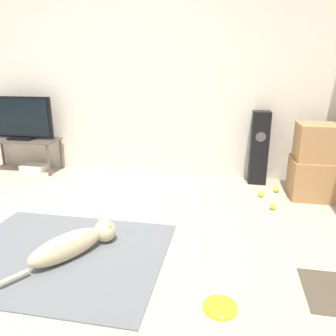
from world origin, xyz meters
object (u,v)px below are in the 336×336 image
(cardboard_box_lower, at_px, (313,178))
(game_console, at_px, (34,168))
(tv_stand, at_px, (23,143))
(tennis_ball_by_boxes, at_px, (273,207))
(frisbee, at_px, (220,307))
(dog, at_px, (76,242))
(tv, at_px, (19,119))
(tennis_ball_loose_on_carpet, at_px, (276,190))
(floor_speaker, at_px, (259,148))
(tennis_ball_near_speaker, at_px, (261,194))
(cardboard_box_upper, at_px, (316,142))

(cardboard_box_lower, distance_m, game_console, 3.67)
(tv_stand, distance_m, tennis_ball_by_boxes, 3.42)
(frisbee, distance_m, cardboard_box_lower, 2.27)
(dog, bearing_deg, tv, 131.53)
(tennis_ball_by_boxes, bearing_deg, tennis_ball_loose_on_carpet, 79.67)
(frisbee, bearing_deg, dog, 160.65)
(floor_speaker, bearing_deg, cardboard_box_lower, -32.46)
(tennis_ball_by_boxes, xyz_separation_m, game_console, (-3.19, 0.76, 0.01))
(tennis_ball_by_boxes, relative_size, game_console, 0.20)
(dog, xyz_separation_m, game_console, (-1.59, 1.95, -0.07))
(tv, bearing_deg, floor_speaker, 1.60)
(floor_speaker, bearing_deg, tennis_ball_by_boxes, -82.51)
(cardboard_box_lower, height_order, tennis_ball_near_speaker, cardboard_box_lower)
(tv, xyz_separation_m, tennis_ball_loose_on_carpet, (3.42, -0.23, -0.71))
(tv_stand, height_order, tennis_ball_near_speaker, tv_stand)
(tennis_ball_loose_on_carpet, bearing_deg, tennis_ball_by_boxes, -100.33)
(cardboard_box_upper, bearing_deg, tv, 175.74)
(floor_speaker, height_order, tennis_ball_near_speaker, floor_speaker)
(tennis_ball_by_boxes, bearing_deg, dog, -143.49)
(cardboard_box_lower, xyz_separation_m, tennis_ball_near_speaker, (-0.56, -0.14, -0.18))
(cardboard_box_lower, relative_size, floor_speaker, 0.55)
(cardboard_box_upper, bearing_deg, tennis_ball_near_speaker, -165.57)
(tennis_ball_near_speaker, bearing_deg, cardboard_box_upper, 14.43)
(floor_speaker, bearing_deg, tennis_ball_near_speaker, -87.92)
(dog, bearing_deg, tv_stand, 131.57)
(tv, relative_size, tennis_ball_by_boxes, 14.49)
(dog, distance_m, frisbee, 1.19)
(frisbee, relative_size, game_console, 0.64)
(game_console, bearing_deg, tv, -177.27)
(dog, height_order, cardboard_box_lower, cardboard_box_lower)
(tennis_ball_near_speaker, bearing_deg, tennis_ball_loose_on_carpet, 44.71)
(cardboard_box_upper, relative_size, tv, 0.44)
(floor_speaker, distance_m, game_console, 3.11)
(tv, bearing_deg, tennis_ball_near_speaker, -7.43)
(floor_speaker, bearing_deg, cardboard_box_upper, -33.36)
(cardboard_box_upper, bearing_deg, dog, -140.99)
(tennis_ball_near_speaker, bearing_deg, tv, 172.57)
(dog, bearing_deg, cardboard_box_lower, 38.83)
(tennis_ball_near_speaker, relative_size, game_console, 0.20)
(game_console, bearing_deg, tennis_ball_by_boxes, -13.47)
(cardboard_box_lower, bearing_deg, game_console, 175.55)
(floor_speaker, relative_size, game_console, 2.74)
(floor_speaker, bearing_deg, tv, -178.40)
(dog, xyz_separation_m, tennis_ball_by_boxes, (1.60, 1.18, -0.08))
(cardboard_box_upper, height_order, tennis_ball_by_boxes, cardboard_box_upper)
(tv_stand, height_order, tennis_ball_by_boxes, tv_stand)
(dog, xyz_separation_m, tennis_ball_loose_on_carpet, (1.70, 1.71, -0.08))
(floor_speaker, bearing_deg, dog, -126.23)
(cardboard_box_lower, height_order, game_console, cardboard_box_lower)
(floor_speaker, height_order, tennis_ball_loose_on_carpet, floor_speaker)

